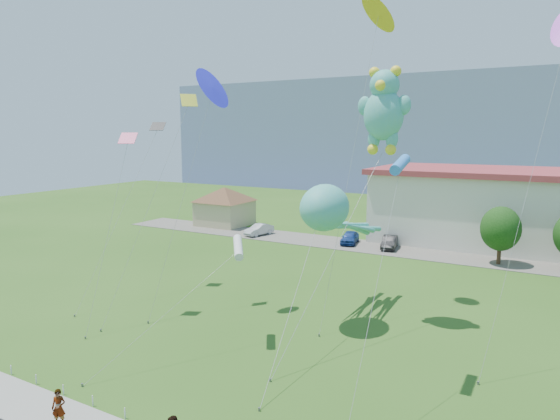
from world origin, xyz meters
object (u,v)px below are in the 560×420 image
object	(u,v)px
pavilion	(225,203)
pedestrian_left	(59,408)
parked_car_blue	(350,237)
parked_car_black	(389,242)
octopus_kite	(331,215)
teddy_bear_kite	(384,108)
parked_car_silver	(259,230)

from	to	relation	value
pavilion	pedestrian_left	xyz separation A→B (m)	(21.13, -41.09, -2.14)
pedestrian_left	parked_car_blue	world-z (taller)	pedestrian_left
parked_car_black	octopus_kite	world-z (taller)	octopus_kite
parked_car_blue	teddy_bear_kite	xyz separation A→B (m)	(9.90, -20.09, 12.85)
parked_car_black	octopus_kite	bearing A→B (deg)	-93.13
pedestrian_left	parked_car_black	world-z (taller)	pedestrian_left
pavilion	teddy_bear_kite	xyz separation A→B (m)	(28.62, -22.73, 10.57)
pedestrian_left	parked_car_blue	distance (m)	38.53
pavilion	parked_car_silver	bearing A→B (deg)	-25.39
parked_car_black	teddy_bear_kite	distance (m)	24.36
parked_car_silver	octopus_kite	size ratio (longest dim) A/B	0.24
octopus_kite	parked_car_blue	bearing A→B (deg)	108.38
pavilion	teddy_bear_kite	bearing A→B (deg)	-38.46
pedestrian_left	parked_car_black	xyz separation A→B (m)	(2.10, 38.33, -0.16)
octopus_kite	teddy_bear_kite	xyz separation A→B (m)	(2.65, 1.71, 6.67)
pavilion	pedestrian_left	distance (m)	46.26
pavilion	parked_car_blue	size ratio (longest dim) A/B	2.29
parked_car_blue	octopus_kite	world-z (taller)	octopus_kite
pedestrian_left	pavilion	bearing A→B (deg)	87.89
parked_car_black	teddy_bear_kite	world-z (taller)	teddy_bear_kite
pedestrian_left	parked_car_silver	distance (m)	39.88
pavilion	teddy_bear_kite	world-z (taller)	teddy_bear_kite
pavilion	teddy_bear_kite	size ratio (longest dim) A/B	0.57
parked_car_black	teddy_bear_kite	xyz separation A→B (m)	(5.39, -19.97, 12.87)
pavilion	parked_car_blue	bearing A→B (deg)	-8.03
pedestrian_left	parked_car_black	bearing A→B (deg)	57.54
pedestrian_left	teddy_bear_kite	size ratio (longest dim) A/B	0.10
parked_car_silver	teddy_bear_kite	size ratio (longest dim) A/B	0.24
pavilion	parked_car_blue	world-z (taller)	pavilion
parked_car_black	teddy_bear_kite	bearing A→B (deg)	-85.23
pavilion	octopus_kite	distance (m)	35.88
pedestrian_left	teddy_bear_kite	xyz separation A→B (m)	(7.49, 18.36, 12.71)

